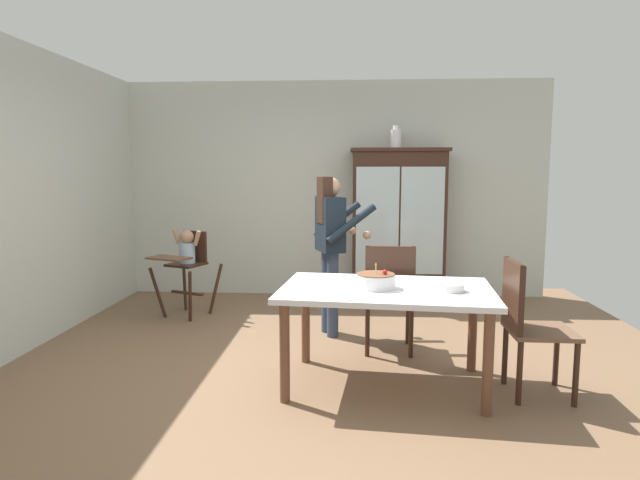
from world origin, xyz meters
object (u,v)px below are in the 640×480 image
china_cabinet (398,225)px  ceramic_vase (396,138)px  adult_person (331,236)px  high_chair_with_toddler (186,257)px  serving_bowl (451,287)px  dining_table (386,300)px  dining_chair_far_side (389,291)px  dining_chair_right_end (526,318)px  birthday_cake (376,281)px

china_cabinet → ceramic_vase: (-0.05, 0.00, 1.04)m
ceramic_vase → adult_person: (-0.72, -1.48, -1.01)m
high_chair_with_toddler → serving_bowl: high_chair_with_toddler is taller
dining_table → serving_bowl: serving_bowl is taller
china_cabinet → high_chair_with_toddler: size_ratio=1.95×
dining_chair_far_side → dining_chair_right_end: 1.21m
adult_person → serving_bowl: 1.62m
birthday_cake → serving_bowl: size_ratio=1.56×
serving_bowl → birthday_cake: bearing=172.9°
serving_bowl → dining_chair_far_side: 0.90m
dining_table → dining_chair_right_end: 0.98m
china_cabinet → high_chair_with_toddler: 2.54m
birthday_cake → dining_chair_far_side: 0.78m
adult_person → ceramic_vase: bearing=-46.0°
serving_bowl → dining_chair_right_end: size_ratio=0.19×
ceramic_vase → birthday_cake: size_ratio=0.96×
dining_table → birthday_cake: (-0.08, -0.03, 0.14)m
high_chair_with_toddler → dining_chair_right_end: bearing=-10.2°
high_chair_with_toddler → birthday_cake: size_ratio=3.39×
dining_table → dining_chair_right_end: dining_chair_right_end is taller
adult_person → dining_table: size_ratio=0.95×
china_cabinet → ceramic_vase: size_ratio=6.87×
serving_bowl → dining_chair_far_side: (-0.38, 0.79, -0.21)m
high_chair_with_toddler → dining_chair_right_end: 3.59m
adult_person → serving_bowl: bearing=-166.1°
high_chair_with_toddler → serving_bowl: 3.16m
ceramic_vase → dining_chair_far_side: bearing=-95.4°
dining_table → high_chair_with_toddler: bearing=138.3°
high_chair_with_toddler → dining_table: 2.75m
china_cabinet → dining_chair_right_end: china_cabinet is taller
high_chair_with_toddler → dining_chair_far_side: size_ratio=0.99×
birthday_cake → dining_chair_right_end: size_ratio=0.29×
ceramic_vase → dining_chair_far_side: size_ratio=0.28×
serving_bowl → ceramic_vase: bearing=93.8°
china_cabinet → high_chair_with_toddler: (-2.36, -0.89, -0.28)m
china_cabinet → birthday_cake: (-0.39, -2.75, -0.14)m
dining_table → ceramic_vase: bearing=84.5°
dining_table → dining_chair_right_end: size_ratio=1.67×
ceramic_vase → dining_chair_right_end: bearing=-75.9°
high_chair_with_toddler → dining_chair_far_side: dining_chair_far_side is taller
china_cabinet → dining_chair_right_end: 2.92m
adult_person → dining_chair_right_end: (1.43, -1.34, -0.41)m
high_chair_with_toddler → dining_chair_far_side: bearing=-5.7°
china_cabinet → serving_bowl: china_cabinet is taller
dining_table → adult_person: bearing=110.1°
ceramic_vase → birthday_cake: (-0.34, -2.75, -1.18)m
adult_person → dining_table: (0.45, -1.24, -0.32)m
china_cabinet → dining_table: bearing=-96.5°
birthday_cake → high_chair_with_toddler: bearing=136.8°
ceramic_vase → dining_chair_right_end: ceramic_vase is taller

